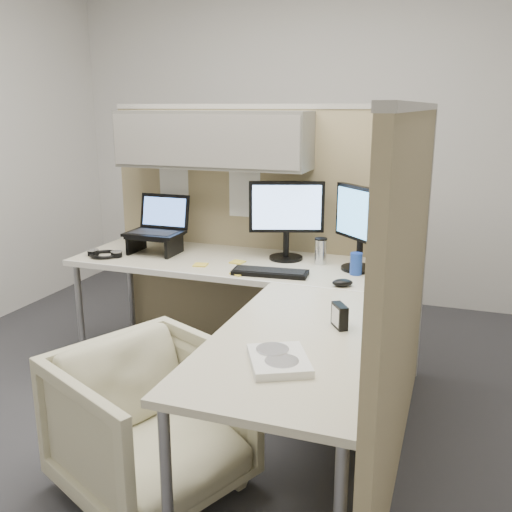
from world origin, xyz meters
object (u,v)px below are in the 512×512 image
(monitor_left, at_px, (286,214))
(keyboard, at_px, (270,272))
(office_chair, at_px, (151,416))
(desk, at_px, (252,293))

(monitor_left, xyz_separation_m, keyboard, (0.01, -0.34, -0.26))
(office_chair, distance_m, keyboard, 1.05)
(monitor_left, distance_m, keyboard, 0.43)
(desk, height_order, keyboard, keyboard)
(office_chair, bearing_deg, keyboard, 12.66)
(monitor_left, relative_size, keyboard, 1.14)
(desk, relative_size, office_chair, 2.83)
(monitor_left, bearing_deg, office_chair, -117.83)
(keyboard, bearing_deg, office_chair, -108.15)
(monitor_left, bearing_deg, desk, -110.70)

